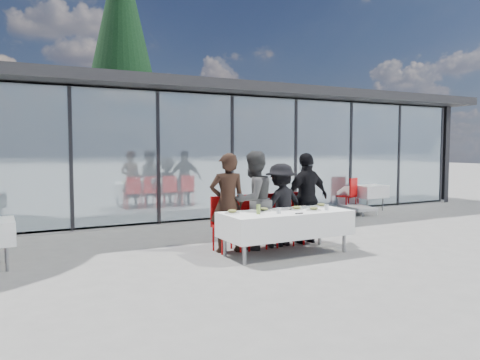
% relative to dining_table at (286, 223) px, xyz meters
% --- Properties ---
extents(ground, '(90.00, 90.00, 0.00)m').
position_rel_dining_table_xyz_m(ground, '(-0.10, -0.13, -0.54)').
color(ground, gray).
rests_on(ground, ground).
extents(pavilion, '(14.80, 8.80, 3.44)m').
position_rel_dining_table_xyz_m(pavilion, '(1.91, 8.04, 1.61)').
color(pavilion, gray).
rests_on(pavilion, ground).
extents(treeline, '(62.50, 2.00, 4.40)m').
position_rel_dining_table_xyz_m(treeline, '(-2.10, 27.87, 1.66)').
color(treeline, '#173210').
rests_on(treeline, ground).
extents(dining_table, '(2.26, 0.96, 0.75)m').
position_rel_dining_table_xyz_m(dining_table, '(0.00, 0.00, 0.00)').
color(dining_table, white).
rests_on(dining_table, ground).
extents(diner_a, '(0.75, 0.75, 1.75)m').
position_rel_dining_table_xyz_m(diner_a, '(-0.81, 0.64, 0.34)').
color(diner_a, '#311E15').
rests_on(diner_a, ground).
extents(diner_chair_a, '(0.44, 0.44, 0.97)m').
position_rel_dining_table_xyz_m(diner_chair_a, '(-0.81, 0.75, -0.00)').
color(diner_chair_a, red).
rests_on(diner_chair_a, ground).
extents(diner_b, '(1.07, 1.07, 1.78)m').
position_rel_dining_table_xyz_m(diner_b, '(-0.28, 0.64, 0.35)').
color(diner_b, '#4A4A4A').
rests_on(diner_b, ground).
extents(diner_chair_b, '(0.44, 0.44, 0.97)m').
position_rel_dining_table_xyz_m(diner_chair_b, '(-0.28, 0.75, -0.00)').
color(diner_chair_b, red).
rests_on(diner_chair_b, ground).
extents(diner_c, '(1.15, 1.15, 1.55)m').
position_rel_dining_table_xyz_m(diner_c, '(0.31, 0.64, 0.24)').
color(diner_c, black).
rests_on(diner_c, ground).
extents(diner_chair_c, '(0.44, 0.44, 0.97)m').
position_rel_dining_table_xyz_m(diner_chair_c, '(0.31, 0.75, -0.00)').
color(diner_chair_c, red).
rests_on(diner_chair_c, ground).
extents(diner_d, '(1.15, 1.15, 1.75)m').
position_rel_dining_table_xyz_m(diner_d, '(0.91, 0.64, 0.34)').
color(diner_d, black).
rests_on(diner_d, ground).
extents(diner_chair_d, '(0.44, 0.44, 0.97)m').
position_rel_dining_table_xyz_m(diner_chair_d, '(0.91, 0.75, -0.00)').
color(diner_chair_d, red).
rests_on(diner_chair_d, ground).
extents(plate_a, '(0.25, 0.25, 0.07)m').
position_rel_dining_table_xyz_m(plate_a, '(-0.93, 0.20, 0.24)').
color(plate_a, white).
rests_on(plate_a, dining_table).
extents(plate_b, '(0.25, 0.25, 0.07)m').
position_rel_dining_table_xyz_m(plate_b, '(-0.33, 0.18, 0.24)').
color(plate_b, white).
rests_on(plate_b, dining_table).
extents(plate_c, '(0.25, 0.25, 0.07)m').
position_rel_dining_table_xyz_m(plate_c, '(0.28, 0.08, 0.24)').
color(plate_c, white).
rests_on(plate_c, dining_table).
extents(plate_d, '(0.25, 0.25, 0.07)m').
position_rel_dining_table_xyz_m(plate_d, '(0.93, 0.22, 0.24)').
color(plate_d, white).
rests_on(plate_d, dining_table).
extents(plate_extra, '(0.25, 0.25, 0.07)m').
position_rel_dining_table_xyz_m(plate_extra, '(0.49, -0.14, 0.24)').
color(plate_extra, white).
rests_on(plate_extra, dining_table).
extents(juice_bottle, '(0.06, 0.06, 0.16)m').
position_rel_dining_table_xyz_m(juice_bottle, '(-0.59, -0.08, 0.29)').
color(juice_bottle, '#90B44B').
rests_on(juice_bottle, dining_table).
extents(drinking_glasses, '(1.04, 0.10, 0.10)m').
position_rel_dining_table_xyz_m(drinking_glasses, '(0.23, -0.19, 0.26)').
color(drinking_glasses, silver).
rests_on(drinking_glasses, dining_table).
extents(folded_eyeglasses, '(0.14, 0.03, 0.01)m').
position_rel_dining_table_xyz_m(folded_eyeglasses, '(0.02, -0.36, 0.22)').
color(folded_eyeglasses, black).
rests_on(folded_eyeglasses, dining_table).
extents(spare_table_right, '(0.86, 0.86, 0.74)m').
position_rel_dining_table_xyz_m(spare_table_right, '(5.32, 3.66, 0.02)').
color(spare_table_right, white).
rests_on(spare_table_right, ground).
extents(spare_chair_a, '(0.61, 0.61, 0.97)m').
position_rel_dining_table_xyz_m(spare_chair_a, '(4.74, 3.96, -0.00)').
color(spare_chair_a, red).
rests_on(spare_chair_a, ground).
extents(spare_chair_b, '(0.57, 0.57, 0.97)m').
position_rel_dining_table_xyz_m(spare_chair_b, '(4.61, 3.65, -0.00)').
color(spare_chair_b, red).
rests_on(spare_chair_b, ground).
extents(lounger, '(0.85, 1.42, 0.72)m').
position_rel_dining_table_xyz_m(lounger, '(4.54, 3.43, -0.28)').
color(lounger, silver).
rests_on(lounger, ground).
extents(conifer_tree, '(4.00, 4.00, 10.50)m').
position_rel_dining_table_xyz_m(conifer_tree, '(0.40, 12.87, 5.45)').
color(conifer_tree, '#382316').
rests_on(conifer_tree, ground).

